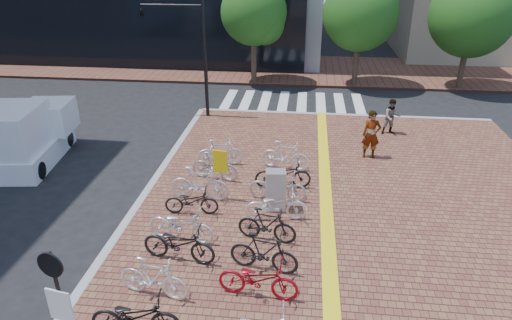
# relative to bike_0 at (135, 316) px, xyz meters

# --- Properties ---
(ground) EXTENTS (120.00, 120.00, 0.00)m
(ground) POSITION_rel_bike_0_xyz_m (2.13, 2.62, -0.65)
(ground) COLOR black
(ground) RESTS_ON ground
(kerb_north) EXTENTS (14.00, 0.25, 0.15)m
(kerb_north) POSITION_rel_bike_0_xyz_m (5.13, 14.62, -0.57)
(kerb_north) COLOR gray
(kerb_north) RESTS_ON ground
(far_sidewalk) EXTENTS (70.00, 8.00, 0.15)m
(far_sidewalk) POSITION_rel_bike_0_xyz_m (2.13, 23.62, -0.57)
(far_sidewalk) COLOR brown
(far_sidewalk) RESTS_ON ground
(crosswalk) EXTENTS (7.50, 4.00, 0.01)m
(crosswalk) POSITION_rel_bike_0_xyz_m (2.63, 16.62, -0.64)
(crosswalk) COLOR silver
(crosswalk) RESTS_ON ground
(street_trees) EXTENTS (16.20, 4.60, 6.35)m
(street_trees) POSITION_rel_bike_0_xyz_m (7.17, 20.07, 3.45)
(street_trees) COLOR #38281E
(street_trees) RESTS_ON far_sidewalk
(bike_0) EXTENTS (1.93, 0.78, 0.99)m
(bike_0) POSITION_rel_bike_0_xyz_m (0.00, 0.00, 0.00)
(bike_0) COLOR black
(bike_0) RESTS_ON sidewalk
(bike_1) EXTENTS (1.80, 0.79, 1.05)m
(bike_1) POSITION_rel_bike_0_xyz_m (-0.00, 1.19, 0.03)
(bike_1) COLOR white
(bike_1) RESTS_ON sidewalk
(bike_2) EXTENTS (2.05, 0.96, 1.04)m
(bike_2) POSITION_rel_bike_0_xyz_m (0.23, 2.57, 0.02)
(bike_2) COLOR black
(bike_2) RESTS_ON sidewalk
(bike_3) EXTENTS (1.98, 0.95, 1.00)m
(bike_3) POSITION_rel_bike_0_xyz_m (0.05, 3.46, 0.00)
(bike_3) COLOR silver
(bike_3) RESTS_ON sidewalk
(bike_4) EXTENTS (1.68, 0.69, 0.86)m
(bike_4) POSITION_rel_bike_0_xyz_m (0.00, 4.86, -0.07)
(bike_4) COLOR black
(bike_4) RESTS_ON sidewalk
(bike_5) EXTENTS (1.93, 0.58, 1.16)m
(bike_5) POSITION_rel_bike_0_xyz_m (0.05, 5.74, 0.08)
(bike_5) COLOR white
(bike_5) RESTS_ON sidewalk
(bike_6) EXTENTS (1.77, 0.81, 1.03)m
(bike_6) POSITION_rel_bike_0_xyz_m (0.27, 7.17, 0.02)
(bike_6) COLOR #A5A5AA
(bike_6) RESTS_ON sidewalk
(bike_7) EXTENTS (1.78, 0.83, 1.03)m
(bike_7) POSITION_rel_bike_0_xyz_m (0.24, 8.33, 0.02)
(bike_7) COLOR white
(bike_7) RESTS_ON sidewalk
(bike_9) EXTENTS (1.95, 0.85, 1.00)m
(bike_9) POSITION_rel_bike_0_xyz_m (2.42, 1.45, 0.00)
(bike_9) COLOR #A50B1A
(bike_9) RESTS_ON sidewalk
(bike_10) EXTENTS (1.85, 0.83, 1.07)m
(bike_10) POSITION_rel_bike_0_xyz_m (2.45, 2.41, 0.04)
(bike_10) COLOR black
(bike_10) RESTS_ON sidewalk
(bike_11) EXTENTS (1.73, 0.78, 1.01)m
(bike_11) POSITION_rel_bike_0_xyz_m (2.41, 3.70, 0.01)
(bike_11) COLOR black
(bike_11) RESTS_ON sidewalk
(bike_12) EXTENTS (1.94, 0.92, 0.98)m
(bike_12) POSITION_rel_bike_0_xyz_m (2.59, 4.81, -0.01)
(bike_12) COLOR white
(bike_12) RESTS_ON sidewalk
(bike_13) EXTENTS (1.92, 0.81, 0.98)m
(bike_13) POSITION_rel_bike_0_xyz_m (2.56, 6.00, -0.01)
(bike_13) COLOR #B6B6BB
(bike_13) RESTS_ON sidewalk
(bike_14) EXTENTS (1.95, 0.84, 0.99)m
(bike_14) POSITION_rel_bike_0_xyz_m (2.67, 6.84, -0.00)
(bike_14) COLOR black
(bike_14) RESTS_ON sidewalk
(bike_15) EXTENTS (1.88, 0.87, 1.09)m
(bike_15) POSITION_rel_bike_0_xyz_m (2.67, 8.27, 0.05)
(bike_15) COLOR white
(bike_15) RESTS_ON sidewalk
(pedestrian_a) EXTENTS (0.70, 0.47, 1.88)m
(pedestrian_a) POSITION_rel_bike_0_xyz_m (5.87, 9.69, 0.44)
(pedestrian_a) COLOR gray
(pedestrian_a) RESTS_ON sidewalk
(pedestrian_b) EXTENTS (0.84, 0.71, 1.56)m
(pedestrian_b) POSITION_rel_bike_0_xyz_m (7.05, 12.29, 0.28)
(pedestrian_b) COLOR #4E5263
(pedestrian_b) RESTS_ON sidewalk
(utility_box) EXTENTS (0.66, 0.51, 1.32)m
(utility_box) POSITION_rel_bike_0_xyz_m (2.53, 5.42, 0.16)
(utility_box) COLOR silver
(utility_box) RESTS_ON sidewalk
(yellow_sign) EXTENTS (0.47, 0.15, 1.75)m
(yellow_sign) POSITION_rel_bike_0_xyz_m (0.74, 5.80, 0.71)
(yellow_sign) COLOR #B7B7BC
(yellow_sign) RESTS_ON sidewalk
(notice_sign) EXTENTS (0.51, 0.16, 2.75)m
(notice_sign) POSITION_rel_bike_0_xyz_m (-0.93, -0.95, 1.23)
(notice_sign) COLOR black
(notice_sign) RESTS_ON sidewalk
(traffic_light_pole) EXTENTS (3.01, 1.16, 5.61)m
(traffic_light_pole) POSITION_rel_bike_0_xyz_m (-2.67, 13.70, 3.37)
(traffic_light_pole) COLOR black
(traffic_light_pole) RESTS_ON sidewalk
(box_truck) EXTENTS (2.33, 4.34, 2.39)m
(box_truck) POSITION_rel_bike_0_xyz_m (-7.02, 8.07, 0.48)
(box_truck) COLOR white
(box_truck) RESTS_ON ground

